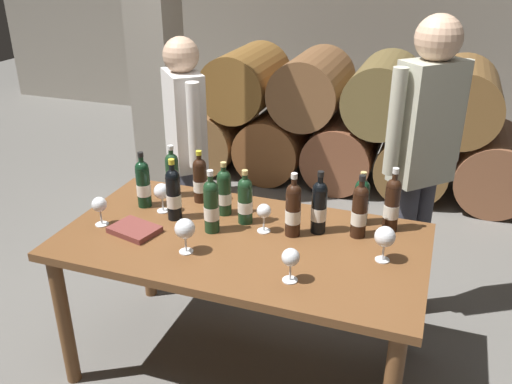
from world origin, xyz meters
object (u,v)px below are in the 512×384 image
at_px(wine_bottle_5, 143,183).
at_px(wine_bottle_11, 224,192).
at_px(wine_bottle_3, 200,180).
at_px(tasting_notebook, 135,230).
at_px(wine_bottle_0, 211,206).
at_px(wine_glass_4, 99,206).
at_px(wine_glass_2, 162,192).
at_px(wine_bottle_8, 293,209).
at_px(taster_seated_left, 186,141).
at_px(wine_glass_0, 291,258).
at_px(wine_bottle_7, 392,204).
at_px(wine_bottle_4, 174,194).
at_px(wine_bottle_6, 360,210).
at_px(sommelier_presenting, 424,147).
at_px(wine_glass_1, 264,212).
at_px(dining_table, 242,255).
at_px(wine_glass_3, 385,237).
at_px(wine_bottle_2, 319,206).
at_px(wine_bottle_9, 172,174).
at_px(wine_bottle_10, 245,200).
at_px(wine_glass_5, 185,229).
at_px(wine_bottle_1, 361,201).

bearing_deg(wine_bottle_5, wine_bottle_11, 7.70).
relative_size(wine_bottle_3, tasting_notebook, 1.30).
relative_size(wine_bottle_0, wine_glass_4, 2.12).
height_order(wine_bottle_11, wine_glass_2, wine_bottle_11).
height_order(wine_bottle_8, taster_seated_left, taster_seated_left).
bearing_deg(wine_glass_0, wine_bottle_7, 60.43).
relative_size(wine_bottle_4, wine_bottle_6, 1.03).
xyz_separation_m(wine_glass_0, wine_glass_4, (-1.00, 0.15, -0.00)).
bearing_deg(tasting_notebook, sommelier_presenting, 48.80).
distance_m(wine_glass_1, wine_glass_4, 0.80).
relative_size(wine_bottle_4, wine_bottle_11, 1.13).
bearing_deg(wine_bottle_8, wine_glass_4, -166.40).
height_order(dining_table, wine_glass_3, wine_glass_3).
relative_size(wine_bottle_2, wine_bottle_9, 1.07).
xyz_separation_m(wine_bottle_10, wine_glass_4, (-0.65, -0.26, -0.02)).
height_order(wine_bottle_0, wine_bottle_2, wine_bottle_0).
relative_size(wine_bottle_8, wine_glass_4, 2.13).
bearing_deg(wine_bottle_4, wine_bottle_3, 80.55).
bearing_deg(wine_bottle_10, wine_glass_0, -49.78).
bearing_deg(wine_bottle_4, wine_glass_5, -54.44).
bearing_deg(wine_glass_1, wine_bottle_7, 21.41).
bearing_deg(wine_bottle_4, wine_bottle_1, 16.28).
height_order(wine_bottle_4, wine_bottle_7, wine_bottle_7).
height_order(wine_bottle_6, wine_glass_3, wine_bottle_6).
bearing_deg(wine_bottle_5, wine_glass_3, -5.81).
distance_m(wine_bottle_4, wine_bottle_5, 0.23).
relative_size(wine_bottle_9, tasting_notebook, 1.32).
bearing_deg(wine_glass_0, dining_table, 140.01).
relative_size(wine_bottle_8, wine_glass_3, 1.92).
relative_size(wine_bottle_4, wine_bottle_9, 1.10).
bearing_deg(tasting_notebook, wine_bottle_5, 123.88).
distance_m(wine_glass_0, wine_glass_4, 1.02).
xyz_separation_m(wine_bottle_9, wine_glass_2, (0.04, -0.19, -0.02)).
bearing_deg(wine_bottle_8, wine_glass_2, 179.09).
bearing_deg(wine_bottle_4, wine_bottle_5, 160.86).
distance_m(wine_bottle_2, wine_bottle_5, 0.92).
relative_size(wine_glass_3, taster_seated_left, 0.11).
height_order(wine_bottle_11, taster_seated_left, taster_seated_left).
bearing_deg(wine_bottle_7, wine_bottle_6, -139.71).
distance_m(wine_glass_0, sommelier_presenting, 1.11).
xyz_separation_m(wine_bottle_6, wine_glass_1, (-0.43, -0.11, -0.03)).
bearing_deg(wine_bottle_5, wine_glass_1, -4.51).
bearing_deg(wine_glass_5, wine_bottle_2, 36.79).
distance_m(wine_bottle_4, wine_glass_4, 0.36).
bearing_deg(wine_bottle_0, wine_bottle_1, 25.72).
relative_size(wine_bottle_9, wine_bottle_11, 1.03).
height_order(wine_bottle_9, taster_seated_left, taster_seated_left).
height_order(wine_bottle_10, wine_glass_5, wine_bottle_10).
bearing_deg(wine_bottle_9, taster_seated_left, 106.25).
distance_m(wine_glass_0, taster_seated_left, 1.36).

